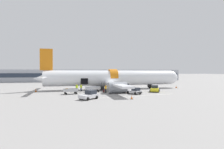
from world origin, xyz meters
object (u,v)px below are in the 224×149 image
object	(u,v)px
airplane	(111,78)
baggage_tug_rear	(89,95)
baggage_tug_mid	(126,88)
ground_crew_driver	(108,88)
baggage_tug_lead	(134,91)
baggage_cart_loading	(93,89)
baggage_cart_queued	(71,91)
ground_crew_supervisor	(77,88)
ground_crew_loader_b	(81,87)
suitcase_on_tarmac_upright	(104,91)
baggage_tug_spare	(155,89)
ground_crew_loader_a	(106,89)

from	to	relation	value
airplane	baggage_tug_rear	xyz separation A→B (m)	(-7.28, -14.79, -2.12)
baggage_tug_mid	ground_crew_driver	distance (m)	3.93
baggage_tug_lead	baggage_cart_loading	world-z (taller)	baggage_tug_lead
baggage_cart_loading	baggage_cart_queued	size ratio (longest dim) A/B	1.10
baggage_cart_queued	ground_crew_supervisor	world-z (taller)	ground_crew_supervisor
ground_crew_loader_b	ground_crew_driver	distance (m)	6.47
baggage_tug_rear	ground_crew_supervisor	xyz separation A→B (m)	(-1.52, 10.50, 0.30)
suitcase_on_tarmac_upright	baggage_cart_queued	bearing A→B (deg)	-169.06
ground_crew_driver	suitcase_on_tarmac_upright	distance (m)	1.73
ground_crew_loader_b	ground_crew_supervisor	distance (m)	2.02
baggage_tug_lead	ground_crew_supervisor	xyz separation A→B (m)	(-11.06, 6.28, 0.36)
baggage_tug_lead	baggage_tug_mid	world-z (taller)	baggage_tug_mid
baggage_tug_mid	baggage_cart_queued	xyz separation A→B (m)	(-12.04, -1.38, -0.17)
baggage_tug_rear	baggage_cart_queued	size ratio (longest dim) A/B	0.92
airplane	suitcase_on_tarmac_upright	distance (m)	7.41
baggage_tug_spare	baggage_cart_loading	xyz separation A→B (m)	(-13.31, 3.27, -0.05)
airplane	baggage_cart_loading	distance (m)	7.42
baggage_cart_queued	ground_crew_supervisor	bearing A→B (deg)	68.55
baggage_tug_spare	baggage_cart_queued	world-z (taller)	baggage_tug_spare
ground_crew_driver	baggage_cart_queued	bearing A→B (deg)	-164.22
baggage_tug_lead	baggage_tug_mid	distance (m)	4.39
baggage_tug_rear	ground_crew_driver	bearing A→B (deg)	60.45
baggage_tug_rear	ground_crew_loader_a	size ratio (longest dim) A/B	2.05
baggage_cart_queued	ground_crew_loader_b	distance (m)	5.53
baggage_tug_rear	suitcase_on_tarmac_upright	distance (m)	9.50
ground_crew_loader_b	baggage_tug_mid	bearing A→B (deg)	-20.51
airplane	suitcase_on_tarmac_upright	xyz separation A→B (m)	(-3.17, -6.24, -2.45)
airplane	ground_crew_driver	xyz separation A→B (m)	(-1.87, -5.25, -1.87)
baggage_tug_rear	suitcase_on_tarmac_upright	world-z (taller)	baggage_tug_rear
baggage_cart_loading	ground_crew_loader_b	size ratio (longest dim) A/B	2.52
ground_crew_loader_b	baggage_cart_queued	bearing A→B (deg)	-115.03
baggage_tug_mid	suitcase_on_tarmac_upright	size ratio (longest dim) A/B	3.39
baggage_cart_queued	ground_crew_loader_a	xyz separation A→B (m)	(7.17, 0.33, 0.32)
ground_crew_driver	baggage_tug_mid	bearing A→B (deg)	-13.93
ground_crew_supervisor	baggage_tug_mid	bearing A→B (deg)	-10.06
ground_crew_driver	baggage_tug_spare	bearing A→B (deg)	-15.68
baggage_tug_spare	ground_crew_driver	size ratio (longest dim) A/B	2.16
baggage_cart_loading	ground_crew_loader_a	world-z (taller)	ground_crew_loader_a
baggage_tug_spare	baggage_cart_loading	distance (m)	13.70
ground_crew_loader_a	ground_crew_loader_b	bearing A→B (deg)	135.99
baggage_tug_spare	ground_crew_loader_b	world-z (taller)	ground_crew_loader_b
baggage_tug_rear	ground_crew_supervisor	size ratio (longest dim) A/B	1.95
baggage_tug_lead	suitcase_on_tarmac_upright	distance (m)	6.95
baggage_tug_mid	baggage_cart_queued	bearing A→B (deg)	-173.47
ground_crew_loader_b	baggage_tug_spare	bearing A→B (deg)	-19.08
airplane	baggage_tug_lead	world-z (taller)	airplane
baggage_tug_mid	baggage_cart_queued	size ratio (longest dim) A/B	0.66
baggage_tug_mid	suitcase_on_tarmac_upright	xyz separation A→B (m)	(-5.11, -0.04, -0.43)
airplane	baggage_cart_queued	xyz separation A→B (m)	(-10.09, -7.58, -2.19)
baggage_tug_lead	baggage_tug_spare	xyz separation A→B (m)	(5.79, 2.54, 0.06)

